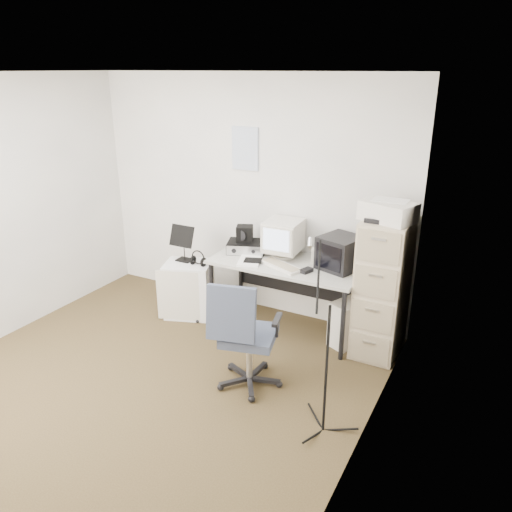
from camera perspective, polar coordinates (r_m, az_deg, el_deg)
The scene contains 22 objects.
floor at distance 4.49m, azimuth -12.33°, elevation -14.16°, with size 3.60×3.60×0.01m, color #352A16.
ceiling at distance 3.71m, azimuth -15.44°, elevation 19.58°, with size 3.60×3.60×0.01m, color white.
wall_back at distance 5.34m, azimuth -0.95°, elevation 6.86°, with size 3.60×0.02×2.50m, color silver.
wall_right at distance 3.10m, azimuth 12.31°, elevation -4.13°, with size 0.02×3.60×2.50m, color silver.
wall_calendar at distance 5.24m, azimuth -1.25°, elevation 12.17°, with size 0.30×0.02×0.44m, color white.
filing_cabinet at distance 4.71m, azimuth 14.26°, elevation -3.47°, with size 0.40×0.60×1.30m, color tan.
printer at distance 4.40m, azimuth 14.87°, elevation 4.94°, with size 0.44×0.30×0.17m, color silver.
desk at distance 5.07m, azimuth 3.45°, elevation -4.57°, with size 1.50×0.70×0.73m, color #B7B7B2.
crt_monitor at distance 5.01m, azimuth 3.15°, elevation 1.97°, with size 0.34×0.36×0.38m, color silver.
crt_tv at distance 4.79m, azimuth 9.64°, elevation 0.40°, with size 0.35×0.37×0.32m, color black.
desk_speaker at distance 4.91m, azimuth 6.81°, elevation 0.02°, with size 0.08×0.08×0.15m, color beige.
keyboard at distance 4.80m, azimuth 2.86°, elevation -1.13°, with size 0.46×0.16×0.03m, color silver.
mouse at distance 4.70m, azimuth 5.80°, elevation -1.66°, with size 0.07×0.12×0.04m, color black.
radio_receiver at distance 5.19m, azimuth -1.08°, elevation 1.08°, with size 0.39×0.28×0.11m, color black.
radio_speaker at distance 5.16m, azimuth -1.31°, elevation 2.58°, with size 0.16×0.15×0.16m, color black.
papers at distance 4.93m, azimuth -0.76°, elevation -0.57°, with size 0.21×0.28×0.02m, color white.
pc_tower at distance 4.97m, azimuth 11.00°, elevation -7.29°, with size 0.22×0.49×0.45m, color silver.
office_chair at distance 4.15m, azimuth -0.79°, elevation -8.86°, with size 0.56×0.56×0.96m, color #2D3347.
side_cart at distance 5.43m, azimuth -7.66°, elevation -3.76°, with size 0.48×0.38×0.60m, color silver.
music_stand at distance 5.32m, azimuth -8.25°, elevation 1.52°, with size 0.28×0.15×0.40m, color black.
headphones at distance 5.23m, azimuth -6.63°, elevation -0.49°, with size 0.17×0.17×0.03m, color black.
mic_stand at distance 3.58m, azimuth 8.17°, elevation -10.70°, with size 0.02×0.02×1.35m, color black.
Camera 1 is at (2.50, -2.74, 2.53)m, focal length 35.00 mm.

